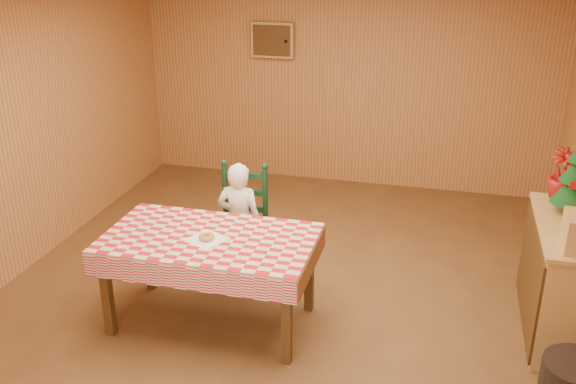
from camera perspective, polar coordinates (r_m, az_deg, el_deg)
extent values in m
plane|color=brown|center=(5.61, -0.52, -9.77)|extent=(6.00, 6.00, 0.00)
cube|color=#B37740|center=(7.87, 5.18, 9.88)|extent=(5.00, 0.10, 2.60)
cube|color=#B37740|center=(6.15, -23.74, 4.54)|extent=(0.10, 6.00, 2.60)
cube|color=tan|center=(7.93, -1.38, 13.36)|extent=(0.52, 0.08, 0.42)
cube|color=#4D3014|center=(7.88, -1.47, 13.31)|extent=(0.46, 0.02, 0.36)
sphere|color=black|center=(7.82, -0.20, 13.25)|extent=(0.04, 0.04, 0.04)
cube|color=#4D3014|center=(5.05, -7.00, -4.47)|extent=(1.60, 0.90, 0.06)
cube|color=#4D3014|center=(5.23, -15.76, -8.89)|extent=(0.07, 0.07, 0.69)
cube|color=#4D3014|center=(4.73, -0.11, -11.51)|extent=(0.07, 0.07, 0.69)
cube|color=#4D3014|center=(5.79, -12.20, -5.32)|extent=(0.07, 0.07, 0.69)
cube|color=#4D3014|center=(5.35, 1.90, -7.23)|extent=(0.07, 0.07, 0.69)
cube|color=red|center=(5.03, -7.02, -4.07)|extent=(1.64, 0.94, 0.02)
cube|color=red|center=(4.70, -9.04, -7.61)|extent=(1.64, 0.02, 0.18)
cube|color=red|center=(5.47, -5.21, -2.90)|extent=(1.64, 0.02, 0.18)
cube|color=#265426|center=(5.41, -15.12, -3.94)|extent=(0.02, 0.94, 0.18)
cube|color=#265426|center=(4.86, 2.14, -6.23)|extent=(0.02, 0.94, 0.18)
cube|color=black|center=(5.79, -4.28, -3.90)|extent=(0.44, 0.40, 0.04)
cylinder|color=black|center=(5.81, -6.54, -6.39)|extent=(0.04, 0.04, 0.41)
cylinder|color=black|center=(5.70, -2.93, -6.88)|extent=(0.04, 0.04, 0.41)
cylinder|color=black|center=(6.09, -5.41, -4.92)|extent=(0.04, 0.04, 0.41)
cylinder|color=black|center=(5.98, -1.97, -5.35)|extent=(0.04, 0.04, 0.41)
cylinder|color=black|center=(5.86, -5.60, -0.17)|extent=(0.05, 0.05, 0.60)
sphere|color=black|center=(5.75, -5.71, 2.59)|extent=(0.06, 0.06, 0.06)
cylinder|color=black|center=(5.75, -2.04, -0.53)|extent=(0.05, 0.05, 0.60)
sphere|color=black|center=(5.64, -2.08, 2.28)|extent=(0.06, 0.06, 0.06)
cube|color=black|center=(5.85, -3.81, -1.44)|extent=(0.38, 0.03, 0.05)
cube|color=black|center=(5.79, -3.85, 0.01)|extent=(0.38, 0.03, 0.05)
cube|color=black|center=(5.73, -3.89, 1.50)|extent=(0.38, 0.03, 0.05)
imported|color=white|center=(5.73, -4.32, -2.71)|extent=(0.41, 0.27, 1.12)
cube|color=white|center=(4.98, -7.24, -4.19)|extent=(0.34, 0.34, 0.00)
torus|color=#B58441|center=(4.97, -7.25, -3.96)|extent=(0.16, 0.16, 0.04)
cube|color=tan|center=(5.46, 23.39, -7.30)|extent=(0.50, 1.20, 0.90)
cube|color=tan|center=(5.26, 24.15, -2.88)|extent=(0.54, 1.24, 0.03)
cube|color=#4D3014|center=(5.42, 20.68, -7.10)|extent=(0.02, 1.20, 0.80)
cylinder|color=#4D3014|center=(5.47, 23.88, -1.27)|extent=(0.04, 0.04, 0.08)
cone|color=#0C3714|center=(5.41, 24.14, 0.28)|extent=(0.34, 0.34, 0.24)
sphere|color=maroon|center=(5.41, 23.51, 1.53)|extent=(0.04, 0.04, 0.04)
imported|color=maroon|center=(5.68, 23.24, 1.50)|extent=(0.30, 0.30, 0.41)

